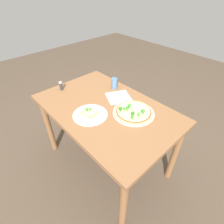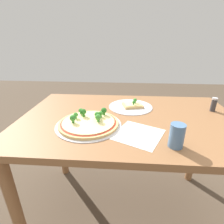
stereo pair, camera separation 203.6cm
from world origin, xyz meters
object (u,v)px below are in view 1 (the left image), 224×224
at_px(drinking_cup, 114,83).
at_px(condiment_shaker, 61,86).
at_px(pizza_tray_whole, 133,112).
at_px(pizza_tray_slice, 90,114).
at_px(dining_table, 106,116).

xyz_separation_m(drinking_cup, condiment_shaker, (-0.34, -0.42, -0.01)).
distance_m(drinking_cup, condiment_shaker, 0.54).
bearing_deg(pizza_tray_whole, drinking_cup, 157.71).
bearing_deg(pizza_tray_slice, pizza_tray_whole, 49.95).
bearing_deg(pizza_tray_slice, dining_table, 83.69).
distance_m(pizza_tray_slice, drinking_cup, 0.49).
relative_size(dining_table, drinking_cup, 11.96).
bearing_deg(pizza_tray_slice, condiment_shaker, 176.37).
bearing_deg(condiment_shaker, pizza_tray_whole, 18.37).
xyz_separation_m(pizza_tray_slice, condiment_shaker, (-0.52, 0.03, 0.04)).
bearing_deg(condiment_shaker, dining_table, 13.88).
height_order(dining_table, pizza_tray_whole, pizza_tray_whole).
relative_size(dining_table, pizza_tray_slice, 4.36).
bearing_deg(dining_table, pizza_tray_whole, 28.31).
xyz_separation_m(pizza_tray_whole, drinking_cup, (-0.41, 0.17, 0.04)).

